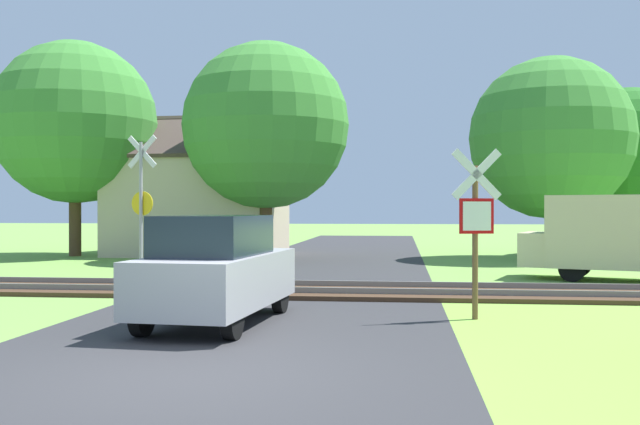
% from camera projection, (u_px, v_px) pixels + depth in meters
% --- Properties ---
extents(ground_plane, '(160.00, 160.00, 0.00)m').
position_uv_depth(ground_plane, '(187.00, 376.00, 8.02)').
color(ground_plane, '#6B9942').
extents(road_asphalt, '(6.42, 80.00, 0.01)m').
position_uv_depth(road_asphalt, '(229.00, 343.00, 10.01)').
color(road_asphalt, '#2D2D30').
rests_on(road_asphalt, ground).
extents(rail_track, '(60.00, 2.60, 0.22)m').
position_uv_depth(rail_track, '(293.00, 291.00, 15.89)').
color(rail_track, '#422D1E').
rests_on(rail_track, ground).
extents(stop_sign_near, '(0.86, 0.24, 2.91)m').
position_uv_depth(stop_sign_near, '(476.00, 222.00, 12.09)').
color(stop_sign_near, brown).
rests_on(stop_sign_near, ground).
extents(crossing_sign_far, '(0.86, 0.23, 3.83)m').
position_uv_depth(crossing_sign_far, '(141.00, 199.00, 18.76)').
color(crossing_sign_far, '#9E9EA5').
rests_on(crossing_sign_far, ground).
extents(house, '(7.00, 5.95, 5.75)m').
position_uv_depth(house, '(200.00, 203.00, 29.45)').
color(house, '#C6B293').
rests_on(house, ground).
extents(tree_left, '(6.46, 6.46, 8.56)m').
position_uv_depth(tree_left, '(75.00, 123.00, 28.40)').
color(tree_left, '#513823').
rests_on(tree_left, ground).
extents(tree_far, '(4.94, 4.94, 6.83)m').
position_uv_depth(tree_far, '(626.00, 148.00, 29.04)').
color(tree_far, '#513823').
rests_on(tree_far, ground).
extents(tree_right, '(6.07, 6.07, 7.57)m').
position_uv_depth(tree_right, '(551.00, 138.00, 26.64)').
color(tree_right, '#513823').
rests_on(tree_right, ground).
extents(tree_center, '(6.16, 6.16, 8.05)m').
position_uv_depth(tree_center, '(266.00, 126.00, 26.34)').
color(tree_center, '#513823').
rests_on(tree_center, ground).
extents(mail_truck, '(5.24, 3.38, 2.24)m').
position_uv_depth(mail_truck, '(626.00, 234.00, 18.52)').
color(mail_truck, beige).
rests_on(mail_truck, ground).
extents(parked_car, '(1.98, 4.13, 1.78)m').
position_uv_depth(parked_car, '(217.00, 269.00, 11.66)').
color(parked_car, '#99999E').
rests_on(parked_car, ground).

